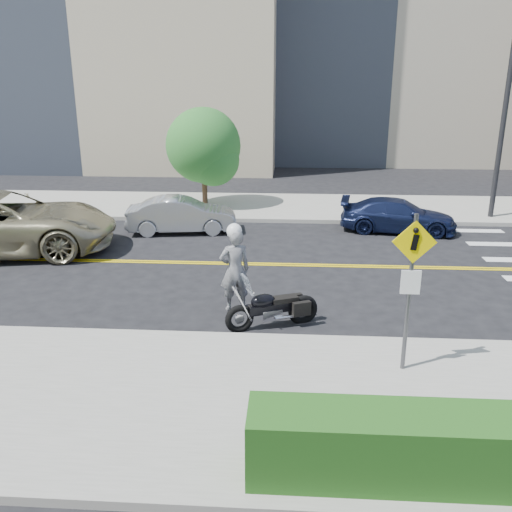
{
  "coord_description": "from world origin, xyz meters",
  "views": [
    {
      "loc": [
        2.02,
        -15.53,
        5.35
      ],
      "look_at": [
        1.2,
        -2.87,
        1.2
      ],
      "focal_mm": 38.0,
      "sensor_mm": 36.0,
      "label": 1
    }
  ],
  "objects_px": {
    "parked_car_silver": "(182,215)",
    "motorcycle": "(273,300)",
    "parked_car_blue": "(398,216)",
    "motorcyclist": "(235,268)",
    "suv": "(1,223)",
    "pedestrian_sign": "(411,279)"
  },
  "relations": [
    {
      "from": "parked_car_silver",
      "to": "motorcycle",
      "type": "bearing_deg",
      "value": -163.43
    },
    {
      "from": "motorcycle",
      "to": "suv",
      "type": "distance_m",
      "value": 10.14
    },
    {
      "from": "parked_car_silver",
      "to": "parked_car_blue",
      "type": "relative_size",
      "value": 0.95
    },
    {
      "from": "parked_car_silver",
      "to": "parked_car_blue",
      "type": "height_order",
      "value": "parked_car_silver"
    },
    {
      "from": "parked_car_blue",
      "to": "pedestrian_sign",
      "type": "bearing_deg",
      "value": 178.78
    },
    {
      "from": "parked_car_silver",
      "to": "motorcyclist",
      "type": "bearing_deg",
      "value": -167.18
    },
    {
      "from": "motorcyclist",
      "to": "suv",
      "type": "xyz_separation_m",
      "value": [
        -7.9,
        4.06,
        -0.09
      ]
    },
    {
      "from": "motorcyclist",
      "to": "motorcycle",
      "type": "xyz_separation_m",
      "value": [
        0.94,
        -0.89,
        -0.43
      ]
    },
    {
      "from": "pedestrian_sign",
      "to": "suv",
      "type": "relative_size",
      "value": 0.42
    },
    {
      "from": "pedestrian_sign",
      "to": "motorcyclist",
      "type": "bearing_deg",
      "value": 140.19
    },
    {
      "from": "motorcycle",
      "to": "parked_car_silver",
      "type": "bearing_deg",
      "value": 92.34
    },
    {
      "from": "motorcyclist",
      "to": "suv",
      "type": "bearing_deg",
      "value": -46.56
    },
    {
      "from": "suv",
      "to": "parked_car_blue",
      "type": "relative_size",
      "value": 1.71
    },
    {
      "from": "motorcyclist",
      "to": "parked_car_blue",
      "type": "bearing_deg",
      "value": -144.43
    },
    {
      "from": "motorcycle",
      "to": "suv",
      "type": "bearing_deg",
      "value": 128.26
    },
    {
      "from": "motorcyclist",
      "to": "suv",
      "type": "height_order",
      "value": "motorcyclist"
    },
    {
      "from": "parked_car_blue",
      "to": "motorcycle",
      "type": "bearing_deg",
      "value": 161.29
    },
    {
      "from": "parked_car_silver",
      "to": "parked_car_blue",
      "type": "bearing_deg",
      "value": -93.9
    },
    {
      "from": "motorcycle",
      "to": "parked_car_blue",
      "type": "distance_m",
      "value": 9.4
    },
    {
      "from": "motorcycle",
      "to": "motorcyclist",
      "type": "bearing_deg",
      "value": 114.11
    },
    {
      "from": "motorcyclist",
      "to": "motorcycle",
      "type": "bearing_deg",
      "value": 117.25
    },
    {
      "from": "pedestrian_sign",
      "to": "motorcycle",
      "type": "height_order",
      "value": "pedestrian_sign"
    }
  ]
}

